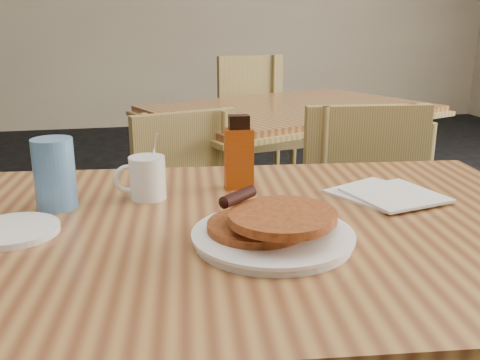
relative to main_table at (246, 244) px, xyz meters
name	(u,v)px	position (x,y,z in m)	size (l,w,h in m)	color
main_table	(246,244)	(0.00, 0.00, 0.00)	(1.39, 1.01, 0.75)	#A5723A
neighbor_table	(290,115)	(0.51, 1.39, 0.00)	(1.46, 1.24, 0.75)	#A5723A
chair_main_far	(190,216)	(-0.02, 0.75, -0.22)	(0.47, 0.48, 0.83)	tan
chair_neighbor_far	(254,120)	(0.52, 2.16, -0.16)	(0.49, 0.50, 0.92)	tan
chair_neighbor_near	(351,205)	(0.51, 0.68, -0.19)	(0.43, 0.43, 0.87)	tan
pancake_plate	(273,229)	(0.03, -0.09, 0.06)	(0.28, 0.28, 0.08)	white
coffee_mug	(146,177)	(-0.18, 0.19, 0.09)	(0.11, 0.08, 0.14)	white
syrup_bottle	(239,155)	(0.03, 0.23, 0.12)	(0.06, 0.04, 0.17)	maroon
napkin_stack	(387,194)	(0.33, 0.10, 0.05)	(0.24, 0.25, 0.01)	silver
blue_tumbler	(55,174)	(-0.36, 0.17, 0.11)	(0.08, 0.08, 0.14)	#5488C5
side_saucer	(13,231)	(-0.42, 0.04, 0.05)	(0.16, 0.16, 0.01)	white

